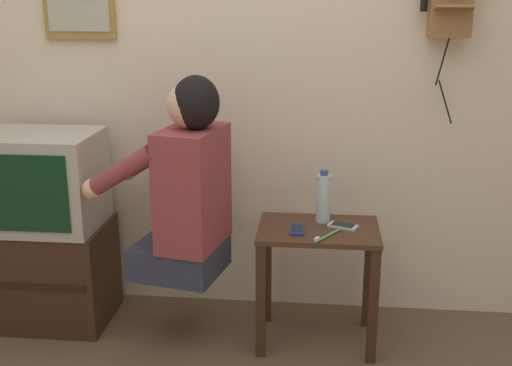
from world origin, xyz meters
name	(u,v)px	position (x,y,z in m)	size (l,w,h in m)	color
wall_back	(225,47)	(0.00, 1.12, 1.27)	(6.80, 0.05, 2.55)	beige
side_table	(318,256)	(0.46, 0.74, 0.41)	(0.52, 0.37, 0.54)	#422819
person	(186,185)	(-0.11, 0.69, 0.73)	(0.60, 0.47, 0.87)	#2D3347
tv_stand	(49,272)	(-0.82, 0.82, 0.24)	(0.58, 0.42, 0.48)	#382316
television	(36,180)	(-0.83, 0.81, 0.70)	(0.56, 0.41, 0.43)	#ADA89E
cell_phone_held	(297,229)	(0.36, 0.70, 0.55)	(0.06, 0.13, 0.01)	navy
cell_phone_spare	(343,226)	(0.56, 0.76, 0.55)	(0.14, 0.10, 0.01)	silver
water_bottle	(323,198)	(0.47, 0.83, 0.65)	(0.06, 0.06, 0.24)	silver
toothbrush	(326,236)	(0.49, 0.63, 0.55)	(0.11, 0.17, 0.02)	#4CBF66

